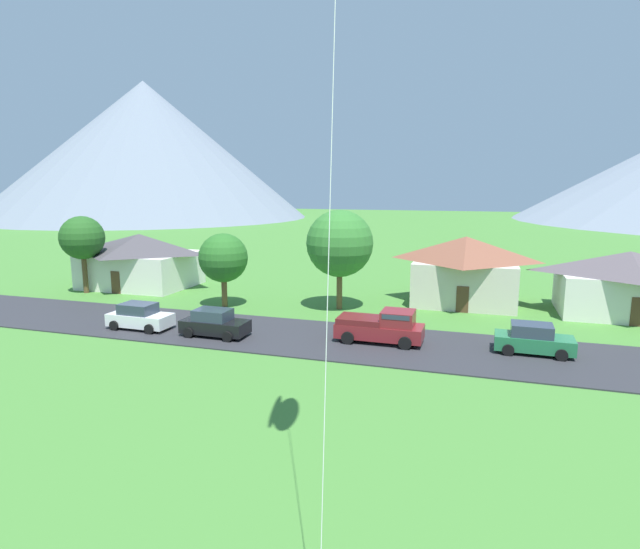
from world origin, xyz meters
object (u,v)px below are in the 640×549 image
object	(u,v)px
house_right_center	(465,269)
parked_car_green_east_end	(533,339)
house_left_center	(628,283)
tree_center	(340,244)
parked_car_white_mid_east	(140,317)
tree_right_of_center	(223,258)
house_leftmost	(140,259)
parked_car_black_west_end	(215,323)
pickup_truck_maroon_east_side	(382,326)
tree_near_left	(82,238)

from	to	relation	value
house_right_center	parked_car_green_east_end	world-z (taller)	house_right_center
house_left_center	tree_center	world-z (taller)	tree_center
house_right_center	parked_car_white_mid_east	distance (m)	24.89
tree_right_of_center	house_leftmost	bearing A→B (deg)	155.99
house_right_center	tree_right_of_center	bearing A→B (deg)	-158.71
parked_car_white_mid_east	parked_car_green_east_end	xyz separation A→B (m)	(24.25, 2.28, 0.00)
house_right_center	parked_car_black_west_end	bearing A→B (deg)	-135.03
parked_car_black_west_end	pickup_truck_maroon_east_side	distance (m)	10.41
house_right_center	tree_center	size ratio (longest dim) A/B	1.11
house_leftmost	tree_near_left	world-z (taller)	tree_near_left
house_left_center	parked_car_white_mid_east	distance (m)	34.41
parked_car_white_mid_east	pickup_truck_maroon_east_side	xyz separation A→B (m)	(15.76, 1.80, 0.19)
tree_right_of_center	parked_car_green_east_end	xyz separation A→B (m)	(22.04, -5.30, -2.97)
tree_near_left	house_leftmost	bearing A→B (deg)	55.41
house_right_center	pickup_truck_maroon_east_side	world-z (taller)	house_right_center
parked_car_green_east_end	pickup_truck_maroon_east_side	world-z (taller)	pickup_truck_maroon_east_side
tree_near_left	pickup_truck_maroon_east_side	bearing A→B (deg)	-13.74
parked_car_white_mid_east	tree_right_of_center	bearing A→B (deg)	73.78
pickup_truck_maroon_east_side	house_right_center	bearing A→B (deg)	71.20
tree_near_left	tree_center	size ratio (longest dim) A/B	0.89
parked_car_black_west_end	parked_car_white_mid_east	bearing A→B (deg)	179.83
house_leftmost	tree_right_of_center	bearing A→B (deg)	-24.01
house_right_center	pickup_truck_maroon_east_side	bearing A→B (deg)	-108.80
tree_right_of_center	parked_car_black_west_end	world-z (taller)	tree_right_of_center
tree_center	parked_car_green_east_end	bearing A→B (deg)	-28.51
house_left_center	parked_car_white_mid_east	world-z (taller)	house_left_center
parked_car_black_west_end	parked_car_white_mid_east	distance (m)	5.51
parked_car_white_mid_east	pickup_truck_maroon_east_side	bearing A→B (deg)	6.53
house_leftmost	pickup_truck_maroon_east_side	bearing A→B (deg)	-23.51
tree_near_left	parked_car_green_east_end	distance (m)	36.98
tree_center	parked_car_black_west_end	xyz separation A→B (m)	(-5.52, -9.48, -4.19)
house_left_center	parked_car_white_mid_east	size ratio (longest dim) A/B	2.33
house_right_center	parked_car_white_mid_east	bearing A→B (deg)	-144.09
house_leftmost	house_left_center	bearing A→B (deg)	1.51
parked_car_black_west_end	parked_car_green_east_end	distance (m)	18.88
house_leftmost	tree_center	bearing A→B (deg)	-8.97
house_left_center	tree_right_of_center	distance (m)	29.98
house_left_center	pickup_truck_maroon_east_side	distance (m)	19.81
house_left_center	tree_near_left	xyz separation A→B (m)	(-43.49, -5.14, 2.41)
house_right_center	parked_car_white_mid_east	xyz separation A→B (m)	(-20.10, -14.55, -1.92)
parked_car_white_mid_east	pickup_truck_maroon_east_side	distance (m)	15.86
tree_right_of_center	pickup_truck_maroon_east_side	size ratio (longest dim) A/B	1.11
tree_center	pickup_truck_maroon_east_side	xyz separation A→B (m)	(4.73, -7.66, -3.99)
house_left_center	parked_car_black_west_end	xyz separation A→B (m)	(-26.00, -13.74, -1.58)
parked_car_white_mid_east	pickup_truck_maroon_east_side	world-z (taller)	pickup_truck_maroon_east_side
parked_car_black_west_end	parked_car_green_east_end	xyz separation A→B (m)	(18.74, 2.30, 0.00)
house_leftmost	house_right_center	size ratio (longest dim) A/B	1.21
house_left_center	tree_center	size ratio (longest dim) A/B	1.30
house_left_center	tree_near_left	size ratio (longest dim) A/B	1.45
tree_near_left	pickup_truck_maroon_east_side	distance (m)	28.80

